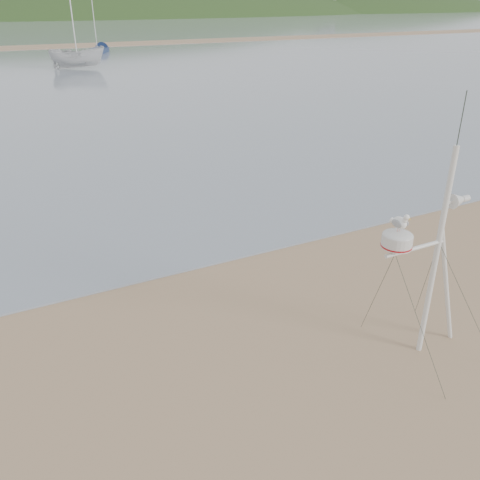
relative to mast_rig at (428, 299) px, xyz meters
name	(u,v)px	position (x,y,z in m)	size (l,w,h in m)	color
ground	(176,408)	(-4.39, 0.71, -1.11)	(560.00, 560.00, 0.00)	#8E6F52
hill_ridge	(17,67)	(14.13, 235.71, -20.80)	(620.00, 180.00, 80.00)	#1D3415
mast_rig	(428,299)	(0.00, 0.00, 0.00)	(2.03, 2.17, 4.59)	silver
boat_white	(75,40)	(3.17, 44.85, 1.39)	(1.85, 1.90, 4.92)	silver
sailboat_blue_far	(101,50)	(8.95, 60.19, -0.81)	(4.49, 6.87, 6.80)	#15264C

